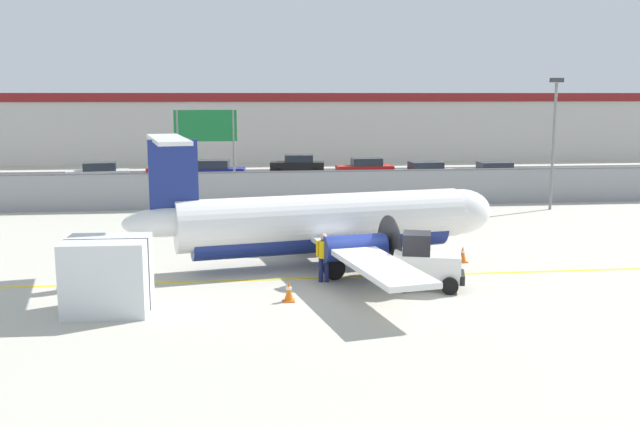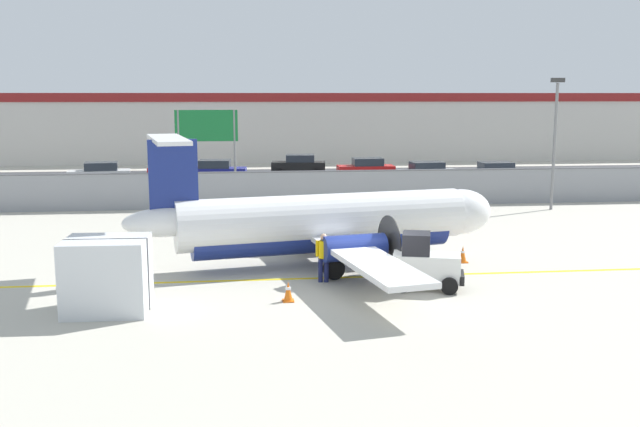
{
  "view_description": "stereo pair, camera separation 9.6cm",
  "coord_description": "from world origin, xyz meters",
  "px_view_note": "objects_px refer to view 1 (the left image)",
  "views": [
    {
      "loc": [
        -4.34,
        -22.17,
        6.4
      ],
      "look_at": [
        -1.2,
        5.02,
        1.8
      ],
      "focal_mm": 40.0,
      "sensor_mm": 36.0,
      "label": 1
    },
    {
      "loc": [
        -4.24,
        -22.18,
        6.4
      ],
      "look_at": [
        -1.2,
        5.02,
        1.8
      ],
      "focal_mm": 40.0,
      "sensor_mm": 36.0,
      "label": 2
    }
  ],
  "objects_px": {
    "parked_car_3": "(298,165)",
    "highway_sign": "(206,134)",
    "parked_car_4": "(365,169)",
    "apron_light_pole": "(554,133)",
    "traffic_cone_near_left": "(332,249)",
    "ground_crew_worker": "(324,255)",
    "commuter_airplane": "(329,223)",
    "parked_car_6": "(493,174)",
    "parked_car_0": "(98,174)",
    "cargo_container": "(108,275)",
    "parked_car_2": "(215,171)",
    "parked_car_5": "(427,173)",
    "traffic_cone_near_right": "(289,292)",
    "traffic_cone_far_right": "(463,254)",
    "traffic_cone_far_left": "(447,276)",
    "baggage_tug": "(425,263)",
    "parked_car_1": "(178,171)"
  },
  "relations": [
    {
      "from": "commuter_airplane",
      "to": "parked_car_1",
      "type": "relative_size",
      "value": 3.7
    },
    {
      "from": "highway_sign",
      "to": "parked_car_4",
      "type": "bearing_deg",
      "value": 42.84
    },
    {
      "from": "baggage_tug",
      "to": "parked_car_4",
      "type": "xyz_separation_m",
      "value": [
        3.3,
        29.78,
        0.04
      ]
    },
    {
      "from": "traffic_cone_far_left",
      "to": "parked_car_2",
      "type": "height_order",
      "value": "parked_car_2"
    },
    {
      "from": "ground_crew_worker",
      "to": "apron_light_pole",
      "type": "xyz_separation_m",
      "value": [
        14.52,
        14.12,
        3.35
      ]
    },
    {
      "from": "apron_light_pole",
      "to": "traffic_cone_far_left",
      "type": "bearing_deg",
      "value": -124.8
    },
    {
      "from": "ground_crew_worker",
      "to": "parked_car_2",
      "type": "xyz_separation_m",
      "value": [
        -4.51,
        28.2,
        -0.06
      ]
    },
    {
      "from": "parked_car_6",
      "to": "parked_car_4",
      "type": "bearing_deg",
      "value": -27.54
    },
    {
      "from": "parked_car_4",
      "to": "parked_car_6",
      "type": "height_order",
      "value": "same"
    },
    {
      "from": "parked_car_6",
      "to": "traffic_cone_near_left",
      "type": "bearing_deg",
      "value": 54.96
    },
    {
      "from": "ground_crew_worker",
      "to": "traffic_cone_near_left",
      "type": "relative_size",
      "value": 2.66
    },
    {
      "from": "commuter_airplane",
      "to": "parked_car_2",
      "type": "height_order",
      "value": "commuter_airplane"
    },
    {
      "from": "parked_car_3",
      "to": "highway_sign",
      "type": "distance_m",
      "value": 15.76
    },
    {
      "from": "traffic_cone_near_left",
      "to": "ground_crew_worker",
      "type": "bearing_deg",
      "value": -101.73
    },
    {
      "from": "commuter_airplane",
      "to": "traffic_cone_far_right",
      "type": "height_order",
      "value": "commuter_airplane"
    },
    {
      "from": "commuter_airplane",
      "to": "parked_car_5",
      "type": "height_order",
      "value": "commuter_airplane"
    },
    {
      "from": "baggage_tug",
      "to": "traffic_cone_far_left",
      "type": "distance_m",
      "value": 1.1
    },
    {
      "from": "parked_car_4",
      "to": "highway_sign",
      "type": "bearing_deg",
      "value": 42.86
    },
    {
      "from": "cargo_container",
      "to": "highway_sign",
      "type": "distance_m",
      "value": 21.07
    },
    {
      "from": "traffic_cone_near_right",
      "to": "traffic_cone_near_left",
      "type": "bearing_deg",
      "value": 70.14
    },
    {
      "from": "highway_sign",
      "to": "parked_car_6",
      "type": "bearing_deg",
      "value": 17.54
    },
    {
      "from": "traffic_cone_near_left",
      "to": "cargo_container",
      "type": "bearing_deg",
      "value": -139.91
    },
    {
      "from": "parked_car_4",
      "to": "highway_sign",
      "type": "height_order",
      "value": "highway_sign"
    },
    {
      "from": "parked_car_0",
      "to": "commuter_airplane",
      "type": "bearing_deg",
      "value": 110.25
    },
    {
      "from": "cargo_container",
      "to": "traffic_cone_far_right",
      "type": "height_order",
      "value": "cargo_container"
    },
    {
      "from": "traffic_cone_far_left",
      "to": "parked_car_5",
      "type": "xyz_separation_m",
      "value": [
        6.25,
        25.95,
        0.58
      ]
    },
    {
      "from": "ground_crew_worker",
      "to": "parked_car_6",
      "type": "relative_size",
      "value": 0.4
    },
    {
      "from": "parked_car_0",
      "to": "parked_car_4",
      "type": "height_order",
      "value": "same"
    },
    {
      "from": "parked_car_5",
      "to": "parked_car_6",
      "type": "distance_m",
      "value": 4.58
    },
    {
      "from": "ground_crew_worker",
      "to": "parked_car_5",
      "type": "bearing_deg",
      "value": -15.58
    },
    {
      "from": "traffic_cone_near_right",
      "to": "traffic_cone_far_right",
      "type": "bearing_deg",
      "value": 32.44
    },
    {
      "from": "traffic_cone_near_left",
      "to": "parked_car_4",
      "type": "xyz_separation_m",
      "value": [
        5.77,
        24.82,
        0.58
      ]
    },
    {
      "from": "cargo_container",
      "to": "apron_light_pole",
      "type": "bearing_deg",
      "value": 39.79
    },
    {
      "from": "parked_car_4",
      "to": "apron_light_pole",
      "type": "bearing_deg",
      "value": 118.88
    },
    {
      "from": "apron_light_pole",
      "to": "parked_car_2",
      "type": "bearing_deg",
      "value": 143.5
    },
    {
      "from": "parked_car_0",
      "to": "traffic_cone_near_left",
      "type": "bearing_deg",
      "value": 111.86
    },
    {
      "from": "cargo_container",
      "to": "parked_car_4",
      "type": "xyz_separation_m",
      "value": [
        13.32,
        31.17,
        -0.21
      ]
    },
    {
      "from": "apron_light_pole",
      "to": "highway_sign",
      "type": "height_order",
      "value": "apron_light_pole"
    },
    {
      "from": "traffic_cone_near_right",
      "to": "traffic_cone_far_left",
      "type": "height_order",
      "value": "same"
    },
    {
      "from": "traffic_cone_near_left",
      "to": "parked_car_3",
      "type": "bearing_deg",
      "value": 87.92
    },
    {
      "from": "parked_car_0",
      "to": "apron_light_pole",
      "type": "distance_m",
      "value": 30.37
    },
    {
      "from": "baggage_tug",
      "to": "traffic_cone_far_right",
      "type": "bearing_deg",
      "value": 70.91
    },
    {
      "from": "commuter_airplane",
      "to": "parked_car_3",
      "type": "bearing_deg",
      "value": 76.52
    },
    {
      "from": "baggage_tug",
      "to": "parked_car_5",
      "type": "xyz_separation_m",
      "value": [
        7.13,
        26.32,
        0.04
      ]
    },
    {
      "from": "parked_car_4",
      "to": "apron_light_pole",
      "type": "distance_m",
      "value": 16.86
    },
    {
      "from": "commuter_airplane",
      "to": "ground_crew_worker",
      "type": "distance_m",
      "value": 2.72
    },
    {
      "from": "ground_crew_worker",
      "to": "commuter_airplane",
      "type": "bearing_deg",
      "value": -4.66
    },
    {
      "from": "baggage_tug",
      "to": "cargo_container",
      "type": "relative_size",
      "value": 1.03
    },
    {
      "from": "traffic_cone_far_right",
      "to": "apron_light_pole",
      "type": "distance_m",
      "value": 15.31
    },
    {
      "from": "traffic_cone_near_left",
      "to": "highway_sign",
      "type": "relative_size",
      "value": 0.12
    }
  ]
}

